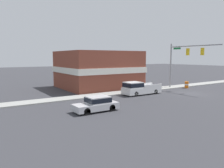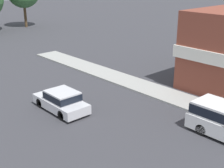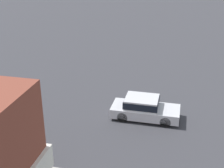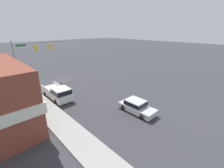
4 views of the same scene
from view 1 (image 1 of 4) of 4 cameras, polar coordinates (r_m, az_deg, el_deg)
ground_plane at (r=32.52m, az=19.88°, el=-2.38°), size 200.00×200.00×0.00m
sidewalk_curb at (r=36.18m, az=12.68°, el=-1.10°), size 2.40×60.00×0.14m
near_signal_assembly at (r=35.66m, az=18.44°, el=7.05°), size 8.76×0.49×7.24m
car_lead at (r=20.68m, az=-4.05°, el=-5.12°), size 1.80×4.24×1.41m
pickup_truck_parked at (r=29.82m, az=7.05°, el=-1.10°), size 1.98×5.58×1.80m
construction_barrel at (r=37.96m, az=18.90°, el=-0.18°), size 0.63×0.63×1.10m
corner_brick_building at (r=36.77m, az=-3.71°, el=3.82°), size 11.00×12.08×6.04m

